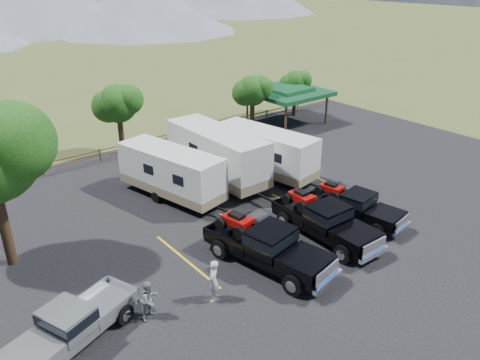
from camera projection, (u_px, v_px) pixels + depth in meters
ground at (334, 254)px, 22.85m from camera, size 320.00×320.00×0.00m
asphalt_lot at (291, 229)px, 24.98m from camera, size 44.00×34.00×0.04m
stall_lines at (279, 222)px, 25.68m from camera, size 12.12×5.50×0.01m
tree_ne_a at (252, 91)px, 38.61m from camera, size 3.11×2.92×4.76m
tree_ne_b at (295, 83)px, 42.88m from camera, size 2.77×2.59×4.27m
tree_north at (117, 104)px, 33.63m from camera, size 3.46×3.24×5.25m
rail_fence at (172, 137)px, 36.89m from camera, size 36.12×0.12×1.00m
pavilion at (287, 92)px, 41.17m from camera, size 6.20×6.20×3.22m
rig_left at (266, 245)px, 21.56m from camera, size 3.27×6.87×2.20m
rig_center at (324, 220)px, 23.82m from camera, size 2.33×6.35×2.11m
rig_right at (354, 205)px, 25.52m from camera, size 2.64×5.81×1.87m
trailer_left at (171, 173)px, 27.77m from camera, size 3.75×8.72×3.03m
trailer_center at (217, 155)px, 29.92m from camera, size 2.66×9.84×3.43m
trailer_right at (265, 152)px, 30.75m from camera, size 3.53×9.01×3.12m
pickup_silver at (72, 325)px, 17.01m from camera, size 5.85×3.67×1.67m
person_a at (213, 281)px, 19.25m from camera, size 0.82×0.81×1.90m
person_b at (150, 300)px, 18.34m from camera, size 0.96×0.84×1.68m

